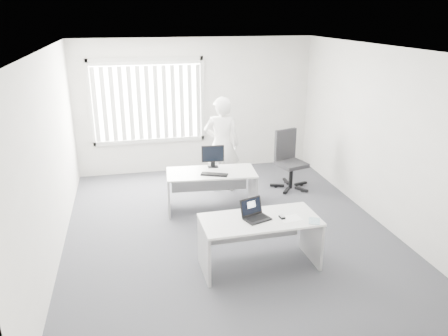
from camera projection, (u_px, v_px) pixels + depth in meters
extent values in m
plane|color=#48484F|center=(228.00, 230.00, 6.95)|extent=(6.00, 6.00, 0.00)
cube|color=silver|center=(196.00, 106.00, 9.23)|extent=(5.00, 0.02, 2.80)
cube|color=silver|center=(309.00, 245.00, 3.72)|extent=(5.00, 0.02, 2.80)
cube|color=silver|center=(50.00, 158.00, 5.95)|extent=(0.02, 6.00, 2.80)
cube|color=silver|center=(380.00, 136.00, 6.99)|extent=(0.02, 6.00, 2.80)
cube|color=white|center=(229.00, 48.00, 6.00)|extent=(5.00, 6.00, 0.02)
cube|color=beige|center=(148.00, 101.00, 8.93)|extent=(2.32, 0.06, 1.76)
cube|color=silver|center=(260.00, 220.00, 5.74)|extent=(1.58, 0.77, 0.03)
cube|color=#9D9D9F|center=(204.00, 251.00, 5.68)|extent=(0.06, 0.67, 0.68)
cube|color=#9D9D9F|center=(311.00, 237.00, 6.04)|extent=(0.06, 0.67, 0.68)
cube|color=silver|center=(211.00, 173.00, 7.48)|extent=(1.57, 0.84, 0.03)
cube|color=#9D9D9F|center=(169.00, 193.00, 7.50)|extent=(0.09, 0.65, 0.66)
cube|color=#9D9D9F|center=(253.00, 189.00, 7.69)|extent=(0.09, 0.65, 0.66)
cylinder|color=black|center=(290.00, 186.00, 8.59)|extent=(0.81, 0.81, 0.09)
cylinder|color=black|center=(291.00, 176.00, 8.52)|extent=(0.08, 0.08, 0.50)
cube|color=black|center=(291.00, 164.00, 8.44)|extent=(0.62, 0.62, 0.08)
cube|color=black|center=(285.00, 144.00, 8.51)|extent=(0.47, 0.20, 0.59)
imported|color=white|center=(222.00, 145.00, 8.23)|extent=(0.74, 0.57, 1.83)
cube|color=white|center=(290.00, 218.00, 5.74)|extent=(0.30, 0.23, 0.00)
cube|color=white|center=(314.00, 221.00, 5.66)|extent=(0.21, 0.24, 0.01)
cube|color=black|center=(214.00, 174.00, 7.32)|extent=(0.47, 0.32, 0.02)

